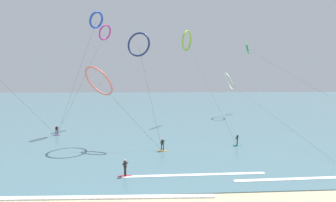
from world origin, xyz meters
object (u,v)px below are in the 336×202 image
at_px(kite_emerald, 248,49).
at_px(kite_navy, 139,45).
at_px(surfer_amber, 162,145).
at_px(surfer_teal, 237,141).
at_px(kite_coral, 99,81).
at_px(surfer_crimson, 125,169).
at_px(surfer_violet, 57,131).
at_px(kite_lime, 187,41).
at_px(kite_magenta, 105,33).
at_px(kite_ivory, 229,82).
at_px(kite_cobalt, 96,20).

xyz_separation_m(kite_emerald, kite_navy, (-30.81, -36.75, -4.68)).
bearing_deg(kite_emerald, surfer_amber, 172.81).
bearing_deg(surfer_teal, surfer_amber, 126.34).
distance_m(surfer_amber, kite_coral, 12.73).
height_order(surfer_amber, surfer_crimson, same).
bearing_deg(surfer_violet, kite_lime, -168.24).
xyz_separation_m(surfer_teal, kite_coral, (-19.81, 0.98, 8.57)).
height_order(surfer_teal, kite_emerald, kite_emerald).
height_order(surfer_crimson, surfer_violet, same).
xyz_separation_m(kite_coral, kite_magenta, (-2.29, 16.87, 10.08)).
relative_size(kite_coral, kite_magenta, 0.56).
bearing_deg(surfer_amber, kite_ivory, -87.66).
height_order(surfer_teal, kite_magenta, kite_magenta).
xyz_separation_m(surfer_amber, kite_navy, (-3.31, 4.57, 13.94)).
height_order(kite_coral, kite_lime, kite_lime).
bearing_deg(kite_coral, kite_lime, -85.48).
bearing_deg(kite_magenta, kite_emerald, 147.79).
relative_size(kite_lime, kite_ivory, 0.57).
distance_m(kite_ivory, kite_emerald, 17.11).
height_order(surfer_teal, kite_navy, kite_navy).
distance_m(surfer_violet, kite_magenta, 21.88).
relative_size(surfer_violet, kite_ivory, 0.04).
bearing_deg(kite_navy, kite_ivory, 73.56).
distance_m(surfer_violet, kite_cobalt, 21.18).
xyz_separation_m(surfer_crimson, kite_emerald, (31.45, 49.79, 18.62)).
height_order(kite_coral, kite_ivory, kite_ivory).
xyz_separation_m(surfer_violet, kite_emerald, (45.43, 30.61, 18.62)).
bearing_deg(kite_magenta, kite_ivory, 138.76).
bearing_deg(surfer_crimson, kite_lime, -44.94).
distance_m(surfer_crimson, surfer_violet, 23.73).
height_order(kite_magenta, kite_emerald, kite_emerald).
xyz_separation_m(surfer_violet, kite_lime, (24.26, 12.30, 17.66)).
height_order(kite_lime, kite_emerald, kite_emerald).
distance_m(kite_magenta, kite_emerald, 44.19).
xyz_separation_m(surfer_crimson, kite_magenta, (-7.23, 28.43, 18.64)).
bearing_deg(surfer_crimson, surfer_amber, -51.89).
distance_m(surfer_crimson, kite_cobalt, 31.41).
bearing_deg(kite_navy, kite_magenta, 140.60).
distance_m(kite_coral, kite_ivory, 38.98).
relative_size(kite_coral, kite_ivory, 0.29).
height_order(surfer_crimson, kite_coral, kite_coral).
relative_size(surfer_violet, kite_emerald, 0.03).
height_order(surfer_violet, kite_coral, kite_coral).
bearing_deg(kite_emerald, kite_navy, 166.48).
distance_m(kite_coral, kite_emerald, 53.73).
xyz_separation_m(surfer_teal, surfer_violet, (-28.85, 8.60, 0.00)).
relative_size(surfer_teal, surfer_violet, 1.00).
relative_size(surfer_violet, kite_navy, 0.10).
xyz_separation_m(kite_lime, kite_emerald, (21.17, 18.31, 0.96)).
xyz_separation_m(surfer_amber, surfer_violet, (-17.94, 10.71, 0.00)).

